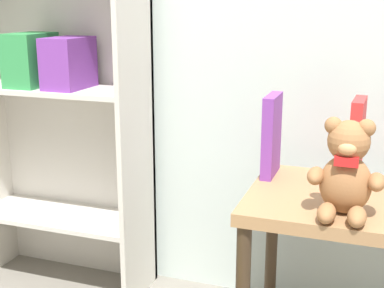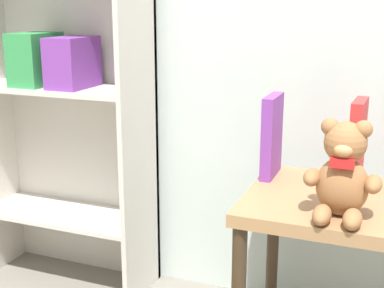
% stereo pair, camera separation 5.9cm
% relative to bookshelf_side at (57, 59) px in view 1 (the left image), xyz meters
% --- Properties ---
extents(bookshelf_side, '(0.67, 0.28, 1.55)m').
position_rel_bookshelf_side_xyz_m(bookshelf_side, '(0.00, 0.00, 0.00)').
color(bookshelf_side, beige).
rests_on(bookshelf_side, ground_plane).
extents(display_table, '(0.56, 0.47, 0.56)m').
position_rel_bookshelf_side_xyz_m(display_table, '(1.07, -0.22, -0.41)').
color(display_table, '#9E754C').
rests_on(display_table, ground_plane).
extents(teddy_bear, '(0.19, 0.17, 0.25)m').
position_rel_bookshelf_side_xyz_m(teddy_bear, '(1.06, -0.36, -0.21)').
color(teddy_bear, '#99663D').
rests_on(teddy_bear, display_table).
extents(book_standing_purple, '(0.03, 0.15, 0.25)m').
position_rel_bookshelf_side_xyz_m(book_standing_purple, '(0.82, -0.10, -0.20)').
color(book_standing_purple, purple).
rests_on(book_standing_purple, display_table).
extents(book_standing_red, '(0.04, 0.15, 0.26)m').
position_rel_bookshelf_side_xyz_m(book_standing_red, '(1.07, -0.09, -0.20)').
color(book_standing_red, red).
rests_on(book_standing_red, display_table).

